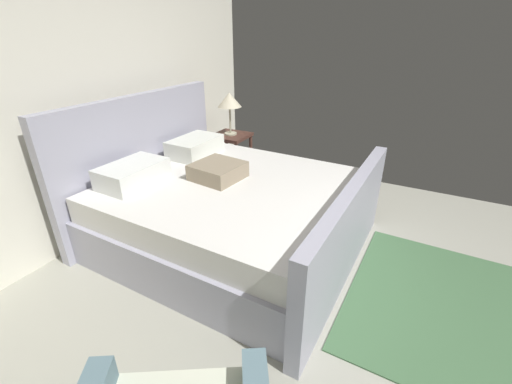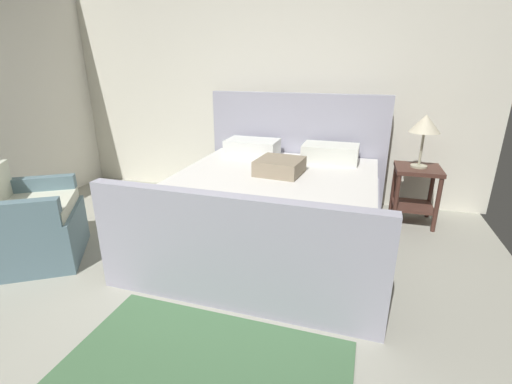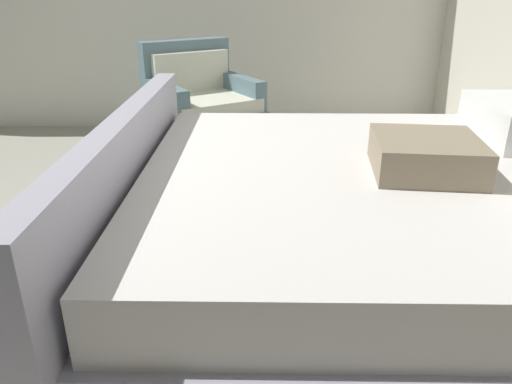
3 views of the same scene
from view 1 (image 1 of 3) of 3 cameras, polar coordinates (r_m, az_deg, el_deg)
ground_plane at (r=2.66m, az=25.61°, el=-21.46°), size 4.96×5.82×0.02m
wall_back at (r=3.38m, az=-28.70°, el=15.58°), size 5.08×0.12×2.81m
bed at (r=3.11m, az=-4.98°, el=-2.65°), size 2.07×2.26×1.28m
nightstand_right at (r=4.49m, az=-4.22°, el=7.25°), size 0.44×0.44×0.60m
table_lamp_right at (r=4.33m, az=-4.49°, el=15.04°), size 0.29×0.29×0.53m
area_rug at (r=2.94m, az=27.90°, el=-16.31°), size 1.61×1.23×0.01m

